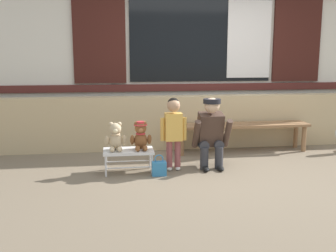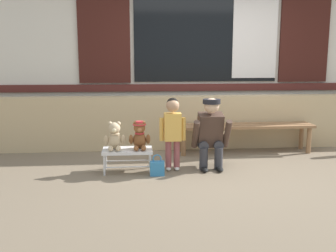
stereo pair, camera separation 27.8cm
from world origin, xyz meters
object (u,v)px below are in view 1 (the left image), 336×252
object	(u,v)px
small_display_bench	(128,152)
child_standing	(174,126)
handbag_on_ground	(159,168)
adult_crouching	(211,132)
wooden_bench_long	(242,128)
teddy_bear_with_hat	(141,136)
teddy_bear_plain	(116,138)

from	to	relation	value
small_display_bench	child_standing	xyz separation A→B (m)	(0.59, 0.02, 0.33)
handbag_on_ground	adult_crouching	bearing A→B (deg)	19.98
wooden_bench_long	child_standing	size ratio (longest dim) A/B	2.19
wooden_bench_long	adult_crouching	bearing A→B (deg)	-130.55
teddy_bear_with_hat	handbag_on_ground	distance (m)	0.47
teddy_bear_plain	wooden_bench_long	bearing A→B (deg)	24.14
teddy_bear_plain	handbag_on_ground	distance (m)	0.68
handbag_on_ground	wooden_bench_long	bearing A→B (deg)	36.98
small_display_bench	teddy_bear_plain	world-z (taller)	teddy_bear_plain
small_display_bench	adult_crouching	world-z (taller)	adult_crouching
teddy_bear_plain	teddy_bear_with_hat	bearing A→B (deg)	0.13
teddy_bear_with_hat	wooden_bench_long	bearing A→B (deg)	28.17
teddy_bear_plain	teddy_bear_with_hat	distance (m)	0.32
wooden_bench_long	small_display_bench	bearing A→B (deg)	-153.95
teddy_bear_plain	handbag_on_ground	size ratio (longest dim) A/B	1.34
wooden_bench_long	handbag_on_ground	xyz separation A→B (m)	(-1.42, -1.07, -0.28)
teddy_bear_plain	teddy_bear_with_hat	xyz separation A→B (m)	(0.32, 0.00, 0.01)
wooden_bench_long	small_display_bench	size ratio (longest dim) A/B	3.28
wooden_bench_long	teddy_bear_with_hat	world-z (taller)	teddy_bear_with_hat
small_display_bench	teddy_bear_plain	bearing A→B (deg)	179.49
small_display_bench	child_standing	world-z (taller)	child_standing
teddy_bear_plain	adult_crouching	size ratio (longest dim) A/B	0.38
small_display_bench	teddy_bear_plain	size ratio (longest dim) A/B	1.76
child_standing	adult_crouching	distance (m)	0.53
child_standing	teddy_bear_plain	bearing A→B (deg)	-178.51
small_display_bench	handbag_on_ground	size ratio (longest dim) A/B	2.35
small_display_bench	teddy_bear_with_hat	xyz separation A→B (m)	(0.16, 0.00, 0.21)
teddy_bear_with_hat	handbag_on_ground	bearing A→B (deg)	-42.59
teddy_bear_with_hat	adult_crouching	world-z (taller)	adult_crouching
teddy_bear_plain	handbag_on_ground	bearing A→B (deg)	-20.08
wooden_bench_long	teddy_bear_with_hat	xyz separation A→B (m)	(-1.63, -0.88, 0.10)
wooden_bench_long	small_display_bench	world-z (taller)	wooden_bench_long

